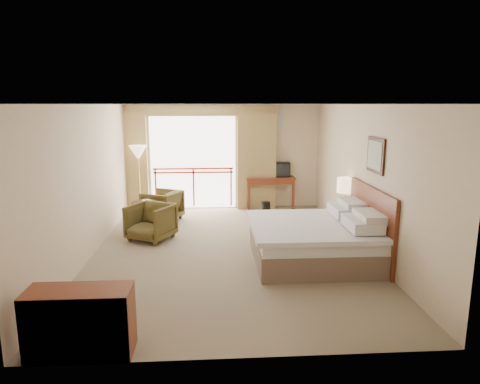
{
  "coord_description": "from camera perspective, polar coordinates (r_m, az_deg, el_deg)",
  "views": [
    {
      "loc": [
        -0.29,
        -7.66,
        2.69
      ],
      "look_at": [
        0.23,
        0.4,
        1.04
      ],
      "focal_mm": 32.0,
      "sensor_mm": 36.0,
      "label": 1
    }
  ],
  "objects": [
    {
      "name": "floor",
      "position": [
        8.13,
        -1.45,
        -7.78
      ],
      "size": [
        7.0,
        7.0,
        0.0
      ],
      "primitive_type": "plane",
      "color": "#7F7056",
      "rests_on": "ground"
    },
    {
      "name": "ceiling",
      "position": [
        7.67,
        -1.55,
        11.62
      ],
      "size": [
        7.0,
        7.0,
        0.0
      ],
      "primitive_type": "plane",
      "rotation": [
        3.14,
        0.0,
        0.0
      ],
      "color": "white",
      "rests_on": "wall_back"
    },
    {
      "name": "wall_back",
      "position": [
        11.25,
        -2.19,
        4.71
      ],
      "size": [
        5.0,
        0.0,
        5.0
      ],
      "primitive_type": "plane",
      "rotation": [
        1.57,
        0.0,
        0.0
      ],
      "color": "beige",
      "rests_on": "ground"
    },
    {
      "name": "wall_front",
      "position": [
        4.38,
        0.28,
        -6.28
      ],
      "size": [
        5.0,
        0.0,
        5.0
      ],
      "primitive_type": "plane",
      "rotation": [
        -1.57,
        0.0,
        0.0
      ],
      "color": "beige",
      "rests_on": "ground"
    },
    {
      "name": "wall_left",
      "position": [
        8.09,
        -19.49,
        1.34
      ],
      "size": [
        0.0,
        7.0,
        7.0
      ],
      "primitive_type": "plane",
      "rotation": [
        1.57,
        0.0,
        1.57
      ],
      "color": "beige",
      "rests_on": "ground"
    },
    {
      "name": "wall_right",
      "position": [
        8.27,
        16.1,
        1.76
      ],
      "size": [
        0.0,
        7.0,
        7.0
      ],
      "primitive_type": "plane",
      "rotation": [
        1.57,
        0.0,
        -1.57
      ],
      "color": "beige",
      "rests_on": "ground"
    },
    {
      "name": "balcony_door",
      "position": [
        11.25,
        -6.27,
        3.88
      ],
      "size": [
        2.4,
        0.0,
        2.4
      ],
      "primitive_type": "plane",
      "rotation": [
        1.57,
        0.0,
        0.0
      ],
      "color": "white",
      "rests_on": "wall_back"
    },
    {
      "name": "balcony_railing",
      "position": [
        11.29,
        -6.23,
        1.92
      ],
      "size": [
        2.09,
        0.03,
        1.02
      ],
      "color": "#A11E0D",
      "rests_on": "wall_back"
    },
    {
      "name": "curtain_left",
      "position": [
        11.32,
        -14.7,
        3.87
      ],
      "size": [
        1.0,
        0.26,
        2.5
      ],
      "primitive_type": "cube",
      "color": "olive",
      "rests_on": "wall_back"
    },
    {
      "name": "curtain_right",
      "position": [
        11.17,
        2.21,
        4.14
      ],
      "size": [
        1.0,
        0.26,
        2.5
      ],
      "primitive_type": "cube",
      "color": "olive",
      "rests_on": "wall_back"
    },
    {
      "name": "valance",
      "position": [
        11.06,
        -6.45,
        10.76
      ],
      "size": [
        4.4,
        0.22,
        0.28
      ],
      "primitive_type": "cube",
      "color": "olive",
      "rests_on": "wall_back"
    },
    {
      "name": "hvac_vent",
      "position": [
        11.25,
        4.5,
        9.79
      ],
      "size": [
        0.5,
        0.04,
        0.5
      ],
      "primitive_type": "cube",
      "color": "silver",
      "rests_on": "wall_back"
    },
    {
      "name": "bed",
      "position": [
        7.65,
        10.07,
        -6.25
      ],
      "size": [
        2.13,
        2.06,
        0.97
      ],
      "color": "brown",
      "rests_on": "floor"
    },
    {
      "name": "headboard",
      "position": [
        7.85,
        17.0,
        -4.03
      ],
      "size": [
        0.06,
        2.1,
        1.3
      ],
      "primitive_type": "cube",
      "color": "#5D2315",
      "rests_on": "wall_right"
    },
    {
      "name": "framed_art",
      "position": [
        7.63,
        17.61,
        4.69
      ],
      "size": [
        0.04,
        0.72,
        0.6
      ],
      "color": "black",
      "rests_on": "wall_right"
    },
    {
      "name": "nightstand",
      "position": [
        9.09,
        13.82,
        -4.14
      ],
      "size": [
        0.43,
        0.5,
        0.57
      ],
      "primitive_type": "cube",
      "rotation": [
        0.0,
        0.0,
        -0.06
      ],
      "color": "#5D2315",
      "rests_on": "floor"
    },
    {
      "name": "table_lamp",
      "position": [
        8.96,
        13.96,
        0.8
      ],
      "size": [
        0.37,
        0.37,
        0.65
      ],
      "rotation": [
        0.0,
        0.0,
        0.32
      ],
      "color": "tan",
      "rests_on": "nightstand"
    },
    {
      "name": "phone",
      "position": [
        8.85,
        13.9,
        -2.37
      ],
      "size": [
        0.23,
        0.19,
        0.09
      ],
      "primitive_type": "cube",
      "rotation": [
        0.0,
        0.0,
        0.21
      ],
      "color": "black",
      "rests_on": "nightstand"
    },
    {
      "name": "desk",
      "position": [
        11.4,
        3.97,
        1.22
      ],
      "size": [
        1.27,
        0.62,
        0.83
      ],
      "rotation": [
        0.0,
        0.0,
        -0.03
      ],
      "color": "#5D2315",
      "rests_on": "floor"
    },
    {
      "name": "tv",
      "position": [
        11.33,
        5.54,
        3.03
      ],
      "size": [
        0.42,
        0.33,
        0.38
      ],
      "rotation": [
        0.0,
        0.0,
        -0.2
      ],
      "color": "black",
      "rests_on": "desk"
    },
    {
      "name": "coffee_maker",
      "position": [
        11.26,
        2.26,
        2.68
      ],
      "size": [
        0.15,
        0.15,
        0.25
      ],
      "primitive_type": "cylinder",
      "rotation": [
        0.0,
        0.0,
        0.35
      ],
      "color": "black",
      "rests_on": "desk"
    },
    {
      "name": "cup",
      "position": [
        11.24,
        3.05,
        2.29
      ],
      "size": [
        0.09,
        0.09,
        0.11
      ],
      "primitive_type": "cylinder",
      "rotation": [
        0.0,
        0.0,
        -0.26
      ],
      "color": "white",
      "rests_on": "desk"
    },
    {
      "name": "wastebasket",
      "position": [
        10.84,
        3.44,
        -2.06
      ],
      "size": [
        0.29,
        0.29,
        0.28
      ],
      "primitive_type": "cylinder",
      "rotation": [
        0.0,
        0.0,
        0.33
      ],
      "color": "black",
      "rests_on": "floor"
    },
    {
      "name": "armchair_far",
      "position": [
        10.35,
        -10.27,
        -3.7
      ],
      "size": [
        1.05,
        1.04,
        0.71
      ],
      "primitive_type": "imported",
      "rotation": [
        0.0,
        0.0,
        -2.05
      ],
      "color": "#43391B",
      "rests_on": "floor"
    },
    {
      "name": "armchair_near",
      "position": [
        8.94,
        -11.72,
        -6.21
      ],
      "size": [
        1.08,
        1.08,
        0.74
      ],
      "primitive_type": "imported",
      "rotation": [
        0.0,
        0.0,
        -0.49
      ],
      "color": "#43391B",
      "rests_on": "floor"
    },
    {
      "name": "side_table",
      "position": [
        9.71,
        -12.64,
        -2.36
      ],
      "size": [
        0.54,
        0.54,
        0.59
      ],
      "rotation": [
        0.0,
        0.0,
        0.18
      ],
      "color": "black",
      "rests_on": "floor"
    },
    {
      "name": "book",
      "position": [
        9.67,
        -12.69,
        -1.26
      ],
      "size": [
        0.26,
        0.27,
        0.02
      ],
      "primitive_type": "imported",
      "rotation": [
        0.0,
        0.0,
        0.67
      ],
      "color": "white",
      "rests_on": "side_table"
    },
    {
      "name": "floor_lamp",
      "position": [
        10.79,
        -13.43,
        4.79
      ],
      "size": [
        0.44,
        0.44,
        1.72
      ],
      "rotation": [
        0.0,
        0.0,
        -0.35
      ],
      "color": "tan",
      "rests_on": "floor"
    },
    {
      "name": "dresser",
      "position": [
        5.16,
        -20.55,
        -15.94
      ],
      "size": [
        1.12,
        0.48,
        0.75
      ],
      "rotation": [
        0.0,
        0.0,
        0.07
      ],
      "color": "#5D2315",
      "rests_on": "floor"
    }
  ]
}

